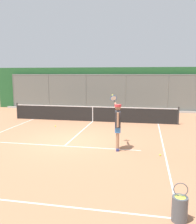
{
  "coord_description": "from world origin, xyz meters",
  "views": [
    {
      "loc": [
        -3.3,
        10.2,
        2.97
      ],
      "look_at": [
        -0.89,
        -2.0,
        1.05
      ],
      "focal_mm": 39.43,
      "sensor_mm": 36.0,
      "label": 1
    }
  ],
  "objects_px": {
    "tennis_ball_by_sideline": "(55,126)",
    "ball_basket": "(180,207)",
    "tennis_player": "(118,123)",
    "tennis_ball_near_net": "(160,155)"
  },
  "relations": [
    {
      "from": "tennis_player",
      "to": "ball_basket",
      "type": "height_order",
      "value": "tennis_player"
    },
    {
      "from": "tennis_player",
      "to": "tennis_ball_by_sideline",
      "type": "distance_m",
      "value": 5.45
    },
    {
      "from": "tennis_player",
      "to": "tennis_ball_near_net",
      "type": "relative_size",
      "value": 31.98
    },
    {
      "from": "tennis_player",
      "to": "tennis_ball_near_net",
      "type": "bearing_deg",
      "value": -113.56
    },
    {
      "from": "tennis_ball_near_net",
      "to": "ball_basket",
      "type": "bearing_deg",
      "value": 92.34
    },
    {
      "from": "tennis_ball_by_sideline",
      "to": "ball_basket",
      "type": "bearing_deg",
      "value": 125.37
    },
    {
      "from": "tennis_player",
      "to": "ball_basket",
      "type": "xyz_separation_m",
      "value": [
        -1.81,
        4.56,
        -0.79
      ]
    },
    {
      "from": "tennis_ball_near_net",
      "to": "tennis_ball_by_sideline",
      "type": "bearing_deg",
      "value": -35.82
    },
    {
      "from": "tennis_ball_by_sideline",
      "to": "tennis_player",
      "type": "bearing_deg",
      "value": 137.97
    },
    {
      "from": "tennis_player",
      "to": "tennis_ball_near_net",
      "type": "xyz_separation_m",
      "value": [
        -1.64,
        0.47,
        -1.05
      ]
    }
  ]
}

